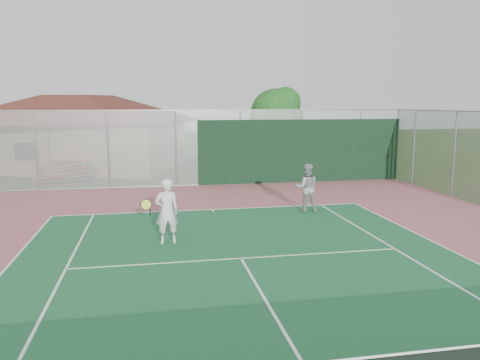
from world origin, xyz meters
name	(u,v)px	position (x,y,z in m)	size (l,w,h in m)	color
back_fence	(243,149)	(2.11, 16.98, 1.67)	(20.08, 0.11, 3.53)	gray
side_fence_right	(454,154)	(10.00, 12.50, 1.75)	(0.08, 9.00, 3.50)	gray
clubhouse	(81,125)	(-6.13, 24.32, 2.58)	(13.68, 11.24, 5.09)	tan
bleachers	(64,171)	(-6.38, 19.57, 0.51)	(3.05, 2.30, 0.97)	#B14029
tree	(277,115)	(5.12, 22.09, 3.12)	(3.41, 3.23, 4.75)	#3B2715
player_white_front	(167,212)	(-1.74, 8.03, 0.90)	(1.06, 0.64, 1.79)	silver
player_grey_back	(306,188)	(3.24, 11.04, 0.85)	(0.91, 0.76, 1.69)	#96999B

